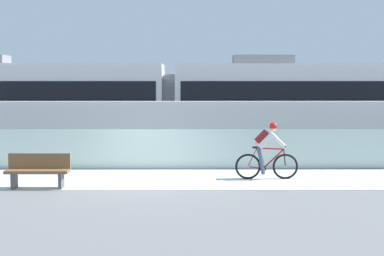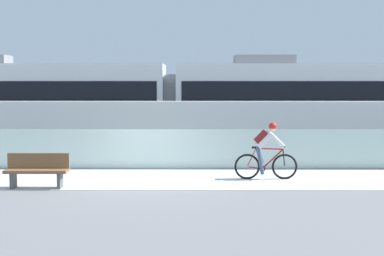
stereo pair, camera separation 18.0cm
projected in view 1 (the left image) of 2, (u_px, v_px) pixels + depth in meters
The scene contains 9 objects.
ground_plane at pixel (143, 179), 15.10m from camera, with size 200.00×200.00×0.00m, color slate.
bike_path_deck at pixel (143, 179), 15.10m from camera, with size 32.00×3.20×0.01m, color beige.
glass_parapet at pixel (148, 149), 16.89m from camera, with size 32.00×0.05×1.25m, color #ADC6C1.
concrete_barrier_wall at pixel (152, 131), 18.65m from camera, with size 32.00×0.36×2.07m, color silver.
tram_rail_near at pixel (156, 151), 21.21m from camera, with size 32.00×0.08×0.01m, color #595654.
tram_rail_far at pixel (158, 147), 22.64m from camera, with size 32.00×0.08×0.01m, color #595654.
tram at pixel (169, 103), 21.77m from camera, with size 22.56×2.54×3.81m.
cyclist_on_bike at pixel (267, 151), 15.05m from camera, with size 1.77×0.58×1.61m.
bench at pixel (38, 170), 13.77m from camera, with size 1.60×0.45×0.89m.
Camera 1 is at (1.30, -14.94, 2.70)m, focal length 50.35 mm.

